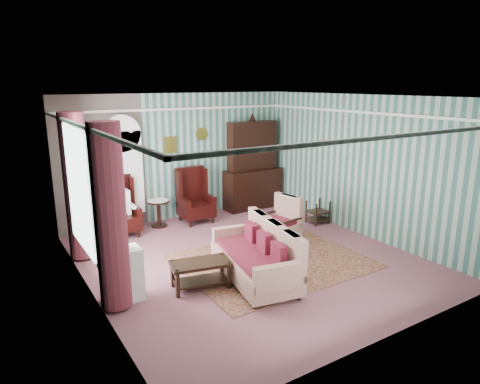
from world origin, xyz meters
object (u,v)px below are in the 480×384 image
wingback_right (196,196)px  coffee_table (201,275)px  bookcase (124,179)px  seated_woman (120,209)px  plant_stand (123,275)px  round_side_table (159,213)px  nest_table (318,212)px  floral_armchair (278,220)px  wingback_left (120,207)px  dresser_hutch (253,162)px  sofa (254,248)px

wingback_right → coffee_table: (-1.41, -2.99, -0.41)m
bookcase → wingback_right: (1.50, -0.39, -0.50)m
wingback_right → seated_woman: wingback_right is taller
wingback_right → plant_stand: wingback_right is taller
round_side_table → plant_stand: 3.36m
nest_table → floral_armchair: bearing=-161.5°
bookcase → wingback_left: (-0.25, -0.39, -0.50)m
wingback_left → floral_armchair: wingback_left is taller
wingback_right → round_side_table: 0.92m
plant_stand → nest_table: bearing=13.8°
dresser_hutch → sofa: size_ratio=1.23×
plant_stand → coffee_table: bearing=-12.0°
wingback_right → round_side_table: (-0.85, 0.15, -0.33)m
bookcase → seated_woman: size_ratio=1.90×
wingback_right → floral_armchair: size_ratio=1.32×
nest_table → wingback_left: bearing=159.2°
nest_table → bookcase: bearing=153.1°
round_side_table → nest_table: size_ratio=1.11×
floral_armchair → coffee_table: floral_armchair is taller
dresser_hutch → wingback_right: size_ratio=1.89×
wingback_right → nest_table: 2.81m
bookcase → sofa: 3.77m
round_side_table → dresser_hutch: bearing=2.6°
seated_woman → dresser_hutch: bearing=4.4°
seated_woman → bookcase: bearing=57.3°
coffee_table → wingback_right: bearing=64.9°
nest_table → plant_stand: (-4.87, -1.20, 0.13)m
round_side_table → nest_table: round_side_table is taller
wingback_right → nest_table: size_ratio=2.31×
seated_woman → nest_table: (4.07, -1.55, -0.32)m
wingback_right → plant_stand: 3.76m
bookcase → round_side_table: bookcase is taller
floral_armchair → round_side_table: bearing=27.4°
seated_woman → coffee_table: size_ratio=1.28×
wingback_left → coffee_table: 3.04m
sofa → floral_armchair: size_ratio=2.03×
dresser_hutch → sofa: dresser_hutch is taller
floral_armchair → coffee_table: bearing=103.4°
plant_stand → floral_armchair: bearing=11.7°
sofa → round_side_table: bearing=15.3°
round_side_table → sofa: 3.39m
seated_woman → round_side_table: size_ratio=1.97×
round_side_table → sofa: (0.30, -3.37, 0.26)m
seated_woman → sofa: bearing=-69.5°
nest_table → sofa: bearing=-149.9°
dresser_hutch → bookcase: bearing=177.9°
dresser_hutch → sofa: (-2.30, -3.49, -0.62)m
bookcase → coffee_table: bookcase is taller
bookcase → floral_armchair: 3.43m
seated_woman → nest_table: seated_woman is taller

